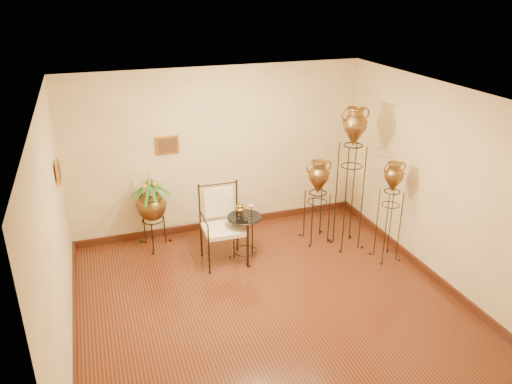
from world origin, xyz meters
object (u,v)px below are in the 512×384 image
object	(u,v)px
armchair	(223,226)
planter_urn	(151,203)
amphora_mid	(390,211)
amphora_tall	(351,178)
side_table	(245,237)

from	to	relation	value
armchair	planter_urn	bearing A→B (deg)	138.70
planter_urn	amphora_mid	bearing A→B (deg)	-24.85
planter_urn	amphora_tall	bearing A→B (deg)	-18.25
amphora_mid	armchair	bearing A→B (deg)	163.70
amphora_tall	side_table	distance (m)	1.89
amphora_mid	side_table	size ratio (longest dim) A/B	1.70
armchair	side_table	bearing A→B (deg)	-7.37
planter_urn	armchair	size ratio (longest dim) A/B	1.14
amphora_mid	side_table	xyz separation A→B (m)	(-2.10, 0.66, -0.42)
amphora_tall	armchair	bearing A→B (deg)	176.26
amphora_tall	planter_urn	bearing A→B (deg)	161.75
amphora_tall	armchair	size ratio (longest dim) A/B	1.92
amphora_mid	side_table	world-z (taller)	amphora_mid
amphora_tall	armchair	world-z (taller)	amphora_tall
armchair	side_table	world-z (taller)	armchair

